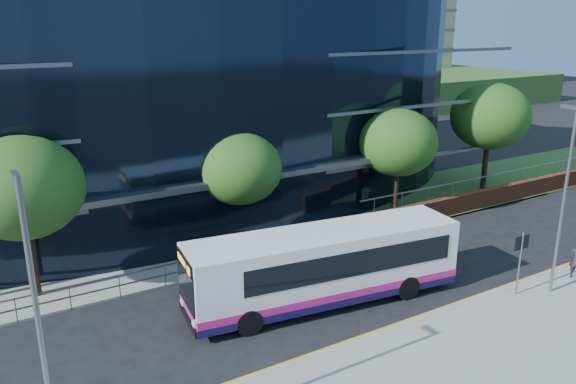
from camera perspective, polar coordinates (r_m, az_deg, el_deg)
ground at (r=24.11m, az=12.33°, el=-11.43°), size 200.00×200.00×0.00m
pavement_near at (r=21.29m, az=21.91°, el=-16.24°), size 80.00×8.00×0.15m
kerb at (r=23.46m, az=14.05°, el=-12.18°), size 80.00×0.25×0.16m
yellow_line_outer at (r=23.61m, az=13.68°, el=-12.15°), size 80.00×0.08×0.01m
yellow_line_inner at (r=23.70m, az=13.43°, el=-12.01°), size 80.00×0.08×0.01m
far_forecourt at (r=29.82m, az=-11.21°, el=-5.55°), size 50.00×8.00×0.10m
grass_verge at (r=48.26m, az=24.40°, el=1.95°), size 36.00×8.00×0.12m
glass_office at (r=37.75m, az=-14.30°, el=11.43°), size 44.00×23.10×16.00m
retaining_wall at (r=42.91m, az=25.41°, el=0.86°), size 34.00×0.40×2.11m
guard_railings at (r=25.45m, az=-12.40°, el=-7.78°), size 24.00×0.05×1.10m
apartment_block at (r=86.26m, az=2.03°, el=16.83°), size 60.00×42.00×30.00m
street_sign at (r=25.44m, az=22.58°, el=-5.50°), size 0.85×0.09×2.80m
tree_far_a at (r=25.04m, az=-25.38°, el=0.38°), size 4.95×4.95×6.98m
tree_far_b at (r=28.29m, az=-4.92°, el=2.38°), size 4.29×4.29×6.05m
tree_far_c at (r=33.33m, az=11.11°, el=4.93°), size 4.62×4.62×6.51m
tree_far_d at (r=40.36m, az=19.84°, el=7.25°), size 5.28×5.28×7.44m
tree_dist_e at (r=67.85m, az=4.27°, el=11.19°), size 4.62×4.62×6.51m
tree_dist_f at (r=79.61m, az=13.06°, el=11.43°), size 4.29×4.29×6.05m
streetlight_west at (r=14.68m, az=-23.96°, el=-12.52°), size 0.15×0.77×8.00m
streetlight_east at (r=25.60m, az=26.21°, el=-0.38°), size 0.15×0.77×8.00m
city_bus at (r=23.40m, az=3.96°, el=-7.40°), size 11.83×4.12×3.14m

